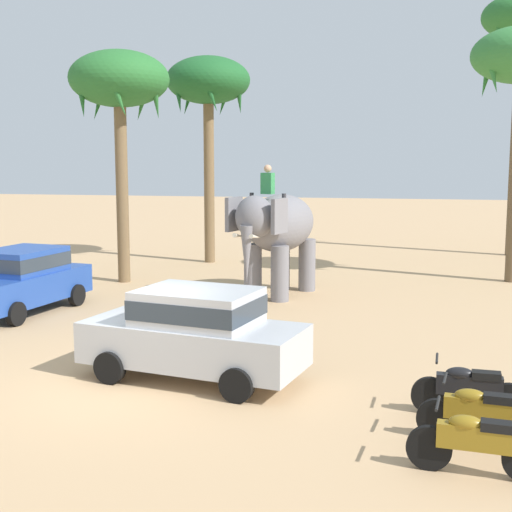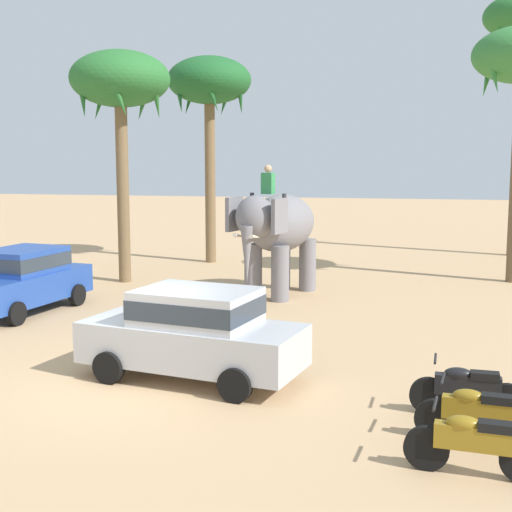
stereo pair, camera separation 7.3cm
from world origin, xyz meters
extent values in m
plane|color=tan|center=(0.00, 0.00, 0.00)|extent=(120.00, 120.00, 0.00)
cube|color=#B7BABF|center=(0.95, 0.73, 0.68)|extent=(4.35, 2.45, 0.76)
cube|color=#B7BABF|center=(1.04, 0.71, 1.38)|extent=(2.36, 1.93, 0.64)
cube|color=#2D3842|center=(1.04, 0.71, 1.38)|extent=(2.38, 1.96, 0.35)
cylinder|color=black|center=(-0.46, 0.13, 0.30)|extent=(0.62, 0.29, 0.60)
cylinder|color=black|center=(-0.14, 1.80, 0.30)|extent=(0.62, 0.29, 0.60)
cylinder|color=black|center=(2.03, -0.35, 0.30)|extent=(0.62, 0.29, 0.60)
cylinder|color=black|center=(2.35, 1.32, 0.30)|extent=(0.62, 0.29, 0.60)
cube|color=#23479E|center=(-5.19, 5.21, 0.68)|extent=(2.28, 4.30, 0.76)
cube|color=#23479E|center=(-5.17, 5.30, 1.38)|extent=(1.85, 2.31, 0.64)
cube|color=#2D3842|center=(-5.17, 5.30, 1.38)|extent=(1.87, 2.33, 0.35)
cylinder|color=black|center=(-4.53, 3.82, 0.30)|extent=(0.27, 0.62, 0.60)
cylinder|color=black|center=(-4.16, 6.34, 0.30)|extent=(0.27, 0.62, 0.60)
cylinder|color=black|center=(-5.84, 6.59, 0.30)|extent=(0.27, 0.62, 0.60)
ellipsoid|color=slate|center=(1.08, 9.17, 2.15)|extent=(2.42, 3.43, 1.70)
cylinder|color=slate|center=(1.23, 8.15, 0.80)|extent=(0.52, 0.52, 1.60)
cylinder|color=slate|center=(0.39, 8.40, 0.80)|extent=(0.52, 0.52, 1.60)
cylinder|color=slate|center=(1.76, 9.93, 0.80)|extent=(0.52, 0.52, 1.60)
cylinder|color=slate|center=(0.92, 10.18, 0.80)|extent=(0.52, 0.52, 1.60)
ellipsoid|color=slate|center=(0.61, 7.61, 2.45)|extent=(1.34, 1.27, 1.20)
cube|color=slate|center=(1.33, 7.50, 2.50)|extent=(0.34, 0.80, 0.96)
cube|color=slate|center=(-0.05, 7.91, 2.50)|extent=(0.34, 0.80, 0.96)
cone|color=slate|center=(0.49, 7.17, 1.45)|extent=(0.45, 0.45, 1.60)
cone|color=beige|center=(0.75, 7.15, 1.95)|extent=(0.28, 0.57, 0.21)
cone|color=beige|center=(0.25, 7.30, 1.95)|extent=(0.28, 0.57, 0.21)
cube|color=#338C4C|center=(0.83, 8.35, 3.35)|extent=(0.39, 0.33, 0.60)
sphere|color=tan|center=(0.83, 8.35, 3.77)|extent=(0.22, 0.22, 0.22)
cylinder|color=#333338|center=(1.33, 8.20, 2.80)|extent=(0.12, 0.12, 0.55)
cylinder|color=#333338|center=(0.34, 8.50, 2.80)|extent=(0.12, 0.12, 0.55)
cylinder|color=black|center=(5.12, -2.34, 0.30)|extent=(0.61, 0.16, 0.60)
cube|color=olive|center=(5.72, -2.40, 0.52)|extent=(1.04, 0.31, 0.32)
ellipsoid|color=olive|center=(5.57, -2.39, 0.70)|extent=(0.46, 0.29, 0.20)
cube|color=black|center=(5.97, -2.43, 0.70)|extent=(0.46, 0.27, 0.12)
cylinder|color=black|center=(5.21, -2.35, 0.92)|extent=(0.10, 0.55, 0.04)
cylinder|color=black|center=(5.27, -1.24, 0.30)|extent=(0.61, 0.17, 0.60)
cube|color=olive|center=(5.86, -1.31, 0.52)|extent=(1.04, 0.32, 0.32)
ellipsoid|color=olive|center=(5.71, -1.29, 0.70)|extent=(0.47, 0.29, 0.20)
cube|color=black|center=(6.11, -1.34, 0.70)|extent=(0.46, 0.27, 0.12)
cylinder|color=black|center=(5.36, -1.25, 0.92)|extent=(0.10, 0.55, 0.04)
cylinder|color=black|center=(5.19, -0.20, 0.30)|extent=(0.60, 0.13, 0.60)
cylinder|color=black|center=(6.39, -0.26, 0.30)|extent=(0.60, 0.13, 0.60)
cube|color=black|center=(5.79, -0.23, 0.52)|extent=(1.03, 0.25, 0.32)
ellipsoid|color=black|center=(5.64, -0.22, 0.70)|extent=(0.45, 0.26, 0.20)
cube|color=black|center=(6.04, -0.24, 0.70)|extent=(0.45, 0.24, 0.12)
cylinder|color=black|center=(5.28, -0.20, 0.92)|extent=(0.07, 0.55, 0.04)
cylinder|color=brown|center=(-4.37, 10.21, 3.19)|extent=(0.40, 0.40, 6.37)
ellipsoid|color=#286B2D|center=(-4.37, 10.21, 6.57)|extent=(3.20, 3.20, 1.80)
cone|color=#286B2D|center=(-3.17, 10.21, 6.07)|extent=(0.40, 0.92, 1.64)
cone|color=#286B2D|center=(-4.00, 11.35, 6.07)|extent=(0.91, 0.57, 1.67)
cone|color=#286B2D|center=(-5.34, 10.91, 6.07)|extent=(0.73, 0.83, 1.69)
cone|color=#286B2D|center=(-5.34, 9.50, 6.07)|extent=(0.73, 0.83, 1.69)
cone|color=#286B2D|center=(-4.00, 9.07, 6.07)|extent=(0.91, 0.57, 1.67)
cone|color=#337A38|center=(7.19, 13.62, 6.81)|extent=(0.73, 0.83, 1.69)
cone|color=#337A38|center=(7.19, 12.21, 6.81)|extent=(0.73, 0.83, 1.69)
cone|color=#286B2D|center=(8.05, 20.32, 9.20)|extent=(0.73, 0.83, 1.69)
cone|color=#286B2D|center=(8.05, 18.91, 9.20)|extent=(0.73, 0.83, 1.69)
cylinder|color=brown|center=(-2.81, 15.09, 3.40)|extent=(0.40, 0.40, 6.79)
ellipsoid|color=#1E5B28|center=(-2.81, 15.09, 6.99)|extent=(3.20, 3.20, 1.80)
cone|color=#1E5B28|center=(-1.61, 15.09, 6.49)|extent=(0.40, 0.92, 1.64)
cone|color=#1E5B28|center=(-2.44, 16.23, 6.49)|extent=(0.91, 0.57, 1.67)
cone|color=#1E5B28|center=(-3.78, 15.80, 6.49)|extent=(0.73, 0.83, 1.69)
cone|color=#1E5B28|center=(-3.78, 14.39, 6.49)|extent=(0.73, 0.83, 1.69)
cone|color=#1E5B28|center=(-2.44, 13.95, 6.49)|extent=(0.91, 0.57, 1.67)
camera|label=1|loc=(4.76, -11.52, 4.10)|focal=49.80mm
camera|label=2|loc=(4.83, -11.50, 4.10)|focal=49.80mm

